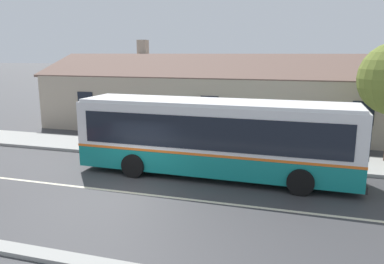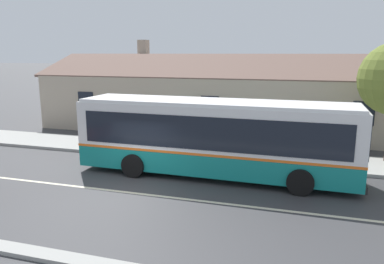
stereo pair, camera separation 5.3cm
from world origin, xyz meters
name	(u,v)px [view 1 (the left image)]	position (x,y,z in m)	size (l,w,h in m)	color
ground_plane	(124,192)	(0.00, 0.00, 0.00)	(300.00, 300.00, 0.00)	#38383A
sidewalk_far	(176,151)	(0.00, 6.00, 0.07)	(60.00, 3.00, 0.15)	#9E9E99
curb_near	(40,254)	(0.00, -4.75, 0.06)	(60.00, 0.50, 0.12)	#9E9E99
lane_divider_stripe	(124,192)	(0.00, 0.00, 0.00)	(60.00, 0.16, 0.01)	beige
community_building	(225,99)	(0.93, 13.97, 1.92)	(24.68, 9.08, 6.11)	tan
transit_bus	(215,136)	(2.81, 2.90, 1.72)	(11.69, 2.90, 3.21)	#147F7A
bench_by_building	(98,138)	(-4.36, 5.58, 0.57)	(1.69, 0.51, 0.94)	brown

